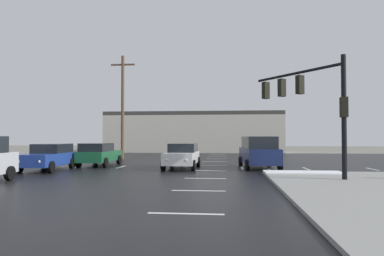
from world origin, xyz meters
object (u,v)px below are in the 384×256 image
(traffic_signal_mast, at_px, (310,96))
(sedan_green, at_px, (99,154))
(utility_pole_far, at_px, (123,105))
(sedan_white, at_px, (182,155))
(sedan_blue, at_px, (49,156))
(suv_navy, at_px, (259,151))

(traffic_signal_mast, relative_size, sedan_green, 1.22)
(traffic_signal_mast, relative_size, utility_pole_far, 0.59)
(sedan_white, bearing_deg, sedan_green, -102.29)
(sedan_white, xyz_separation_m, utility_pole_far, (-6.58, 8.88, 4.06))
(traffic_signal_mast, xyz_separation_m, sedan_white, (-6.91, 4.63, -3.16))
(sedan_blue, height_order, suv_navy, suv_navy)
(sedan_green, height_order, suv_navy, suv_navy)
(traffic_signal_mast, bearing_deg, suv_navy, -14.34)
(traffic_signal_mast, xyz_separation_m, sedan_blue, (-14.74, 2.57, -3.16))
(sedan_green, relative_size, suv_navy, 0.92)
(suv_navy, bearing_deg, sedan_white, 92.14)
(suv_navy, height_order, utility_pole_far, utility_pole_far)
(sedan_blue, xyz_separation_m, utility_pole_far, (1.25, 10.94, 4.06))
(sedan_white, height_order, utility_pole_far, utility_pole_far)
(traffic_signal_mast, distance_m, sedan_white, 8.89)
(sedan_white, bearing_deg, sedan_blue, -74.57)
(sedan_blue, height_order, utility_pole_far, utility_pole_far)
(traffic_signal_mast, relative_size, sedan_blue, 1.20)
(sedan_white, bearing_deg, suv_navy, 97.80)
(utility_pole_far, bearing_deg, sedan_green, -85.41)
(sedan_blue, bearing_deg, utility_pole_far, 170.27)
(suv_navy, bearing_deg, utility_pole_far, 49.20)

